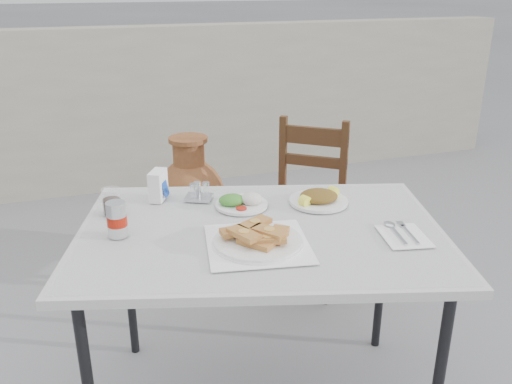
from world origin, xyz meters
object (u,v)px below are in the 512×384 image
object	(u,v)px
cola_glass	(112,203)
terracotta_urn	(191,203)
soda_can	(117,219)
salad_rice_plate	(241,202)
salad_chopped_plate	(319,198)
cafe_table	(261,242)
napkin_holder	(158,185)
condiment_caddy	(199,193)
chair	(306,203)
pide_plate	(258,236)

from	to	relation	value
cola_glass	terracotta_urn	size ratio (longest dim) A/B	0.13
soda_can	salad_rice_plate	bearing A→B (deg)	12.99
salad_chopped_plate	terracotta_urn	world-z (taller)	salad_chopped_plate
cafe_table	salad_chopped_plate	bearing A→B (deg)	26.32
cafe_table	napkin_holder	distance (m)	0.47
salad_chopped_plate	napkin_holder	world-z (taller)	napkin_holder
salad_rice_plate	cola_glass	distance (m)	0.46
napkin_holder	cola_glass	bearing A→B (deg)	-126.59
napkin_holder	salad_rice_plate	bearing A→B (deg)	-2.25
soda_can	cola_glass	size ratio (longest dim) A/B	1.23
soda_can	terracotta_urn	world-z (taller)	soda_can
condiment_caddy	chair	distance (m)	0.88
terracotta_urn	soda_can	bearing A→B (deg)	-112.76
cola_glass	condiment_caddy	world-z (taller)	cola_glass
cafe_table	napkin_holder	bearing A→B (deg)	127.27
napkin_holder	chair	world-z (taller)	chair
salad_chopped_plate	soda_can	xyz separation A→B (m)	(-0.73, -0.04, 0.04)
napkin_holder	condiment_caddy	distance (m)	0.15
salad_rice_plate	terracotta_urn	xyz separation A→B (m)	(0.03, 1.05, -0.42)
soda_can	terracotta_urn	distance (m)	1.34
cafe_table	salad_rice_plate	world-z (taller)	salad_rice_plate
cafe_table	cola_glass	bearing A→B (deg)	148.16
pide_plate	salad_chopped_plate	world-z (taller)	pide_plate
napkin_holder	chair	bearing A→B (deg)	56.96
salad_rice_plate	soda_can	bearing A→B (deg)	-167.01
condiment_caddy	chair	bearing A→B (deg)	35.91
pide_plate	chair	size ratio (longest dim) A/B	0.43
pide_plate	terracotta_urn	xyz separation A→B (m)	(0.08, 1.36, -0.44)
pide_plate	cola_glass	world-z (taller)	cola_glass
soda_can	condiment_caddy	world-z (taller)	soda_can
salad_chopped_plate	terracotta_urn	distance (m)	1.22
cola_glass	terracotta_urn	xyz separation A→B (m)	(0.49, 0.97, -0.45)
cafe_table	salad_chopped_plate	distance (m)	0.32
pide_plate	condiment_caddy	bearing A→B (deg)	101.39
condiment_caddy	salad_rice_plate	bearing A→B (deg)	-41.73
terracotta_urn	napkin_holder	bearing A→B (deg)	-109.08
chair	cola_glass	bearing A→B (deg)	-114.12
condiment_caddy	chair	world-z (taller)	chair
napkin_holder	terracotta_urn	world-z (taller)	napkin_holder
salad_rice_plate	napkin_holder	distance (m)	0.32
salad_rice_plate	condiment_caddy	distance (m)	0.17
napkin_holder	soda_can	bearing A→B (deg)	-94.82
pide_plate	chair	distance (m)	1.13
pide_plate	salad_chopped_plate	xyz separation A→B (m)	(0.33, 0.25, -0.01)
cola_glass	terracotta_urn	distance (m)	1.17
napkin_holder	terracotta_urn	xyz separation A→B (m)	(0.31, 0.89, -0.46)
salad_rice_plate	pide_plate	bearing A→B (deg)	-98.07
cafe_table	pide_plate	world-z (taller)	pide_plate
salad_chopped_plate	chair	world-z (taller)	chair
salad_rice_plate	soda_can	size ratio (longest dim) A/B	1.66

